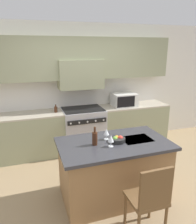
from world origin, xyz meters
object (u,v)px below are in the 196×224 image
oil_bottle_on_counter (56,109)px  wine_glass_near (111,139)px  range_stove (83,129)px  wine_bottle (95,138)px  wine_glass_far (106,132)px  fruit_bowl (118,139)px  island_chair (150,197)px  microwave (124,100)px

oil_bottle_on_counter → wine_glass_near: bearing=-75.1°
range_stove → wine_bottle: (-0.28, -1.71, 0.52)m
wine_glass_far → fruit_bowl: (0.12, -0.13, -0.08)m
range_stove → wine_glass_far: 1.68m
island_chair → wine_glass_near: (-0.20, 0.71, 0.46)m
microwave → wine_bottle: (-1.25, -1.73, -0.07)m
microwave → wine_glass_far: bearing=-122.7°
microwave → wine_glass_near: size_ratio=3.17×
oil_bottle_on_counter → wine_glass_far: bearing=-71.9°
microwave → fruit_bowl: bearing=-117.6°
range_stove → microwave: (0.97, 0.02, 0.59)m
oil_bottle_on_counter → wine_bottle: bearing=-80.1°
wine_bottle → fruit_bowl: wine_bottle is taller
wine_glass_far → wine_glass_near: bearing=-96.5°
island_chair → wine_glass_far: (-0.18, 0.96, 0.46)m
wine_glass_near → microwave: bearing=60.3°
microwave → wine_bottle: microwave is taller
wine_bottle → wine_glass_near: wine_bottle is taller
wine_bottle → wine_glass_far: 0.25m
wine_glass_far → oil_bottle_on_counter: size_ratio=1.03×
fruit_bowl → microwave: bearing=62.4°
island_chair → oil_bottle_on_counter: oil_bottle_on_counter is taller
wine_glass_near → wine_glass_far: same height
island_chair → wine_glass_far: bearing=100.4°
microwave → island_chair: (-0.86, -2.56, -0.51)m
wine_bottle → oil_bottle_on_counter: bearing=99.9°
island_chair → fruit_bowl: size_ratio=4.39×
microwave → wine_glass_far: 1.91m
wine_bottle → island_chair: bearing=-64.6°
fruit_bowl → oil_bottle_on_counter: 1.82m
fruit_bowl → oil_bottle_on_counter: oil_bottle_on_counter is taller
range_stove → wine_glass_far: bearing=-92.2°
range_stove → wine_glass_far: (-0.06, -1.59, 0.54)m
island_chair → wine_bottle: size_ratio=3.65×
range_stove → microwave: size_ratio=1.76×
island_chair → fruit_bowl: 0.91m
fruit_bowl → wine_bottle: bearing=178.9°
wine_bottle → oil_bottle_on_counter: 1.72m
wine_glass_near → wine_glass_far: (0.03, 0.25, 0.00)m
island_chair → wine_bottle: (-0.39, 0.83, 0.45)m
wine_glass_far → fruit_bowl: 0.20m
fruit_bowl → oil_bottle_on_counter: (-0.64, 1.70, 0.05)m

